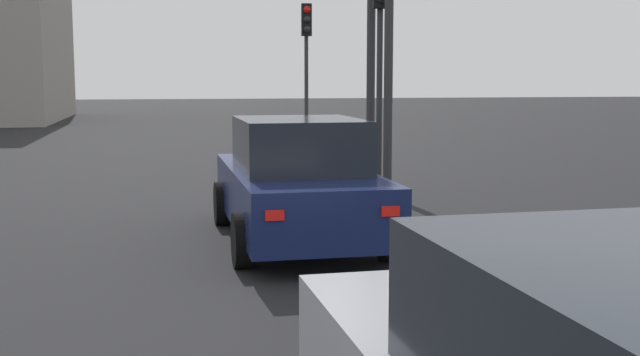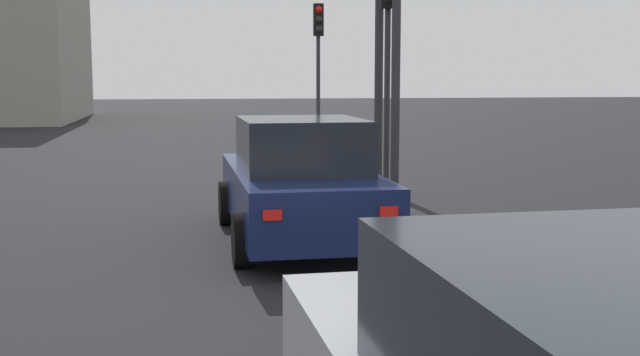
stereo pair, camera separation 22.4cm
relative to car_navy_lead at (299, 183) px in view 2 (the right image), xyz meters
The scene contains 4 objects.
car_navy_lead is the anchor object (origin of this frame).
traffic_light_near_left 12.56m from the car_navy_lead, 10.95° to the right, with size 0.32×0.29×4.23m.
traffic_light_near_right 5.13m from the car_navy_lead, 29.18° to the right, with size 0.33×0.31×4.31m.
building_facade_left 34.39m from the car_navy_lead, 16.93° to the left, with size 13.08×6.38×9.55m, color gray.
Camera 2 is at (-1.98, 1.55, 2.16)m, focal length 44.37 mm.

